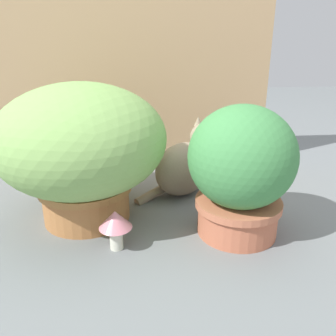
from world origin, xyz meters
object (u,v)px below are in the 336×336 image
at_px(grass_planter, 81,146).
at_px(mushroom_ornament_red, 95,210).
at_px(leafy_planter, 241,169).
at_px(cat, 186,165).
at_px(mushroom_ornament_pink, 115,223).

relative_size(grass_planter, mushroom_ornament_red, 6.26).
relative_size(leafy_planter, cat, 1.17).
bearing_deg(mushroom_ornament_pink, cat, 55.36).
xyz_separation_m(grass_planter, leafy_planter, (0.51, -0.15, -0.05)).
height_order(cat, mushroom_ornament_pink, cat).
distance_m(cat, mushroom_ornament_red, 0.43).
bearing_deg(mushroom_ornament_red, grass_planter, 117.17).
distance_m(mushroom_ornament_pink, mushroom_ornament_red, 0.16).
height_order(grass_planter, cat, grass_planter).
height_order(leafy_planter, mushroom_ornament_red, leafy_planter).
bearing_deg(leafy_planter, cat, 111.57).
xyz_separation_m(leafy_planter, mushroom_ornament_pink, (-0.40, -0.06, -0.14)).
xyz_separation_m(mushroom_ornament_pink, mushroom_ornament_red, (-0.08, 0.14, -0.03)).
bearing_deg(leafy_planter, mushroom_ornament_red, 171.12).
xyz_separation_m(cat, mushroom_ornament_pink, (-0.27, -0.39, -0.03)).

